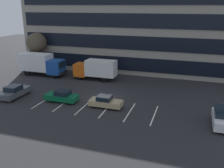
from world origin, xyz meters
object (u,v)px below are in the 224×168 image
Objects in this scene: sedan_forest at (62,96)px; suv_white at (222,117)px; box_truck_orange at (96,69)px; bare_tree at (37,43)px; sedan_charcoal at (15,92)px; sedan_tan at (105,102)px; box_truck_blue at (41,63)px.

suv_white is (18.53, -0.92, 0.22)m from sedan_forest.
bare_tree is at bearing 166.82° from box_truck_orange.
sedan_forest is 0.92× the size of sedan_charcoal.
sedan_forest is at bearing 179.99° from sedan_tan.
sedan_charcoal is (-12.48, -0.52, 0.10)m from sedan_tan.
box_truck_blue is at bearing 104.93° from sedan_charcoal.
bare_tree is at bearing 112.06° from sedan_charcoal.
box_truck_orange is (9.95, 0.40, -0.26)m from box_truck_blue.
box_truck_blue is 10.92m from sedan_charcoal.
suv_white reaches higher than sedan_charcoal.
box_truck_orange is 1.69× the size of sedan_forest.
sedan_tan is at bearing -33.09° from box_truck_blue.
box_truck_orange is 13.50m from bare_tree.
sedan_forest is (9.46, -9.95, -1.38)m from box_truck_blue.
sedan_tan is at bearing -36.41° from bare_tree.
box_truck_orange reaches higher than sedan_forest.
box_truck_blue is 5.30m from bare_tree.
suv_white is (12.71, -0.92, 0.25)m from sedan_tan.
sedan_forest reaches higher than sedan_tan.
sedan_charcoal is 0.66× the size of bare_tree.
sedan_tan is 0.95× the size of sedan_forest.
bare_tree is (-12.29, 13.35, 4.31)m from sedan_forest.
box_truck_blue reaches higher than box_truck_orange.
box_truck_orange is 13.07m from sedan_charcoal.
box_truck_orange is at bearing 87.29° from sedan_forest.
box_truck_orange is at bearing 147.98° from suv_white.
sedan_tan is 0.87× the size of sedan_charcoal.
suv_white is at bearing -4.15° from sedan_tan.
sedan_tan is 12.74m from suv_white.
box_truck_orange reaches higher than sedan_charcoal.
sedan_tan is at bearing -0.01° from sedan_forest.
sedan_forest is 18.55m from suv_white.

